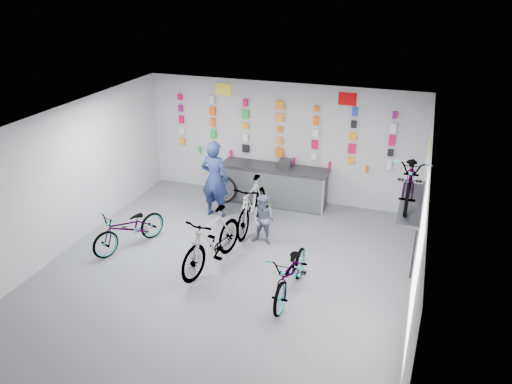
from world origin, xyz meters
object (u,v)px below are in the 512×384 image
at_px(bike_center, 212,240).
at_px(bike_left, 129,228).
at_px(bike_service, 252,205).
at_px(clerk, 215,179).
at_px(customer, 263,220).
at_px(counter, 274,186).
at_px(bike_right, 291,272).

bearing_deg(bike_center, bike_left, -172.33).
bearing_deg(bike_left, bike_center, 20.78).
bearing_deg(bike_service, bike_center, -97.69).
distance_m(bike_left, clerk, 2.35).
relative_size(bike_left, bike_service, 0.89).
bearing_deg(bike_service, customer, -51.76).
relative_size(counter, bike_left, 1.54).
xyz_separation_m(bike_left, clerk, (1.11, 2.01, 0.48)).
xyz_separation_m(bike_left, bike_right, (3.70, -0.55, 0.02)).
relative_size(bike_left, bike_center, 0.88).
distance_m(counter, bike_right, 3.91).
distance_m(counter, bike_left, 3.83).
height_order(bike_left, customer, customer).
relative_size(bike_right, bike_service, 0.93).
height_order(counter, clerk, clerk).
bearing_deg(customer, bike_right, -52.65).
height_order(counter, bike_service, bike_service).
xyz_separation_m(bike_center, bike_right, (1.74, -0.43, -0.12)).
distance_m(bike_service, customer, 0.73).
bearing_deg(bike_left, bike_right, 15.88).
bearing_deg(bike_service, clerk, 160.39).
bearing_deg(counter, bike_center, -95.33).
distance_m(bike_center, clerk, 2.32).
bearing_deg(bike_right, bike_left, 173.33).
distance_m(counter, bike_center, 3.23).
height_order(bike_service, customer, bike_service).
height_order(bike_left, clerk, clerk).
distance_m(bike_center, bike_right, 1.79).
bearing_deg(bike_right, counter, 113.28).
bearing_deg(customer, clerk, 152.82).
xyz_separation_m(bike_left, customer, (2.63, 1.09, 0.10)).
distance_m(bike_left, bike_service, 2.73).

